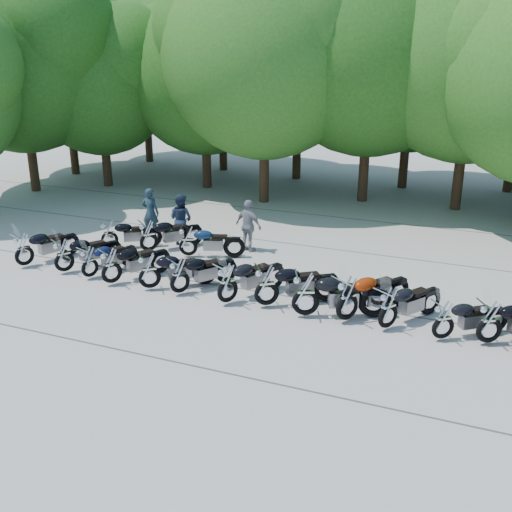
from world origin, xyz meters
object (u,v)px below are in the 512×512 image
at_px(motorcycle_11, 444,319).
at_px(motorcycle_10, 388,307).
at_px(motorcycle_0, 24,248).
at_px(motorcycle_3, 111,265).
at_px(rider_2, 249,226).
at_px(motorcycle_12, 490,321).
at_px(motorcycle_4, 149,270).
at_px(motorcycle_9, 348,297).
at_px(motorcycle_14, 109,233).
at_px(motorcycle_5, 180,274).
at_px(motorcycle_8, 306,293).
at_px(motorcycle_15, 149,235).
at_px(motorcycle_6, 227,282).
at_px(motorcycle_2, 89,261).
at_px(motorcycle_1, 64,254).
at_px(motorcycle_7, 267,284).
at_px(rider_1, 181,219).
at_px(rider_0, 150,213).
at_px(motorcycle_16, 188,240).

bearing_deg(motorcycle_11, motorcycle_10, 48.80).
height_order(motorcycle_0, motorcycle_3, motorcycle_3).
bearing_deg(rider_2, motorcycle_12, 169.61).
xyz_separation_m(motorcycle_4, motorcycle_9, (5.88, 0.10, 0.06)).
relative_size(motorcycle_3, motorcycle_14, 1.11).
bearing_deg(motorcycle_12, motorcycle_11, 69.71).
xyz_separation_m(motorcycle_5, motorcycle_9, (4.90, 0.06, 0.08)).
xyz_separation_m(motorcycle_8, motorcycle_15, (-6.57, 2.88, -0.07)).
bearing_deg(motorcycle_8, motorcycle_5, 65.68).
height_order(motorcycle_6, motorcycle_11, motorcycle_6).
bearing_deg(motorcycle_8, motorcycle_2, 65.92).
bearing_deg(motorcycle_10, motorcycle_12, -144.38).
bearing_deg(motorcycle_11, motorcycle_1, 51.18).
bearing_deg(motorcycle_11, rider_2, 20.29).
relative_size(motorcycle_7, motorcycle_14, 1.18).
relative_size(motorcycle_1, motorcycle_9, 0.89).
bearing_deg(rider_2, motorcycle_8, 145.45).
xyz_separation_m(motorcycle_2, rider_2, (3.53, 4.20, 0.34)).
relative_size(motorcycle_11, rider_1, 1.12).
height_order(motorcycle_1, rider_0, rider_0).
height_order(motorcycle_1, motorcycle_4, motorcycle_4).
relative_size(motorcycle_1, motorcycle_4, 0.98).
distance_m(motorcycle_0, motorcycle_2, 2.57).
xyz_separation_m(motorcycle_7, motorcycle_11, (4.68, -0.19, -0.10)).
xyz_separation_m(motorcycle_1, motorcycle_4, (3.21, -0.16, 0.01)).
xyz_separation_m(motorcycle_1, motorcycle_5, (4.19, -0.12, -0.01)).
bearing_deg(motorcycle_7, motorcycle_12, -125.90).
bearing_deg(rider_0, motorcycle_10, 153.83).
relative_size(motorcycle_6, motorcycle_12, 1.04).
bearing_deg(rider_1, motorcycle_15, 72.84).
bearing_deg(motorcycle_12, motorcycle_2, 59.89).
height_order(motorcycle_9, motorcycle_10, motorcycle_9).
height_order(motorcycle_3, motorcycle_5, motorcycle_3).
height_order(motorcycle_7, motorcycle_16, motorcycle_7).
bearing_deg(motorcycle_2, rider_1, -83.92).
distance_m(motorcycle_4, motorcycle_15, 3.33).
bearing_deg(motorcycle_16, motorcycle_8, -141.13).
relative_size(motorcycle_2, rider_0, 1.10).
bearing_deg(motorcycle_6, motorcycle_14, 3.86).
height_order(motorcycle_5, motorcycle_8, motorcycle_8).
xyz_separation_m(motorcycle_2, motorcycle_6, (4.73, -0.14, 0.09)).
distance_m(motorcycle_4, rider_1, 4.27).
distance_m(motorcycle_4, rider_2, 4.50).
bearing_deg(rider_1, motorcycle_10, 161.10).
height_order(motorcycle_3, rider_0, rider_0).
distance_m(motorcycle_4, motorcycle_6, 2.54).
relative_size(motorcycle_2, motorcycle_8, 0.80).
bearing_deg(motorcycle_3, motorcycle_12, -148.06).
relative_size(motorcycle_4, motorcycle_12, 1.00).
bearing_deg(motorcycle_12, motorcycle_6, 61.32).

